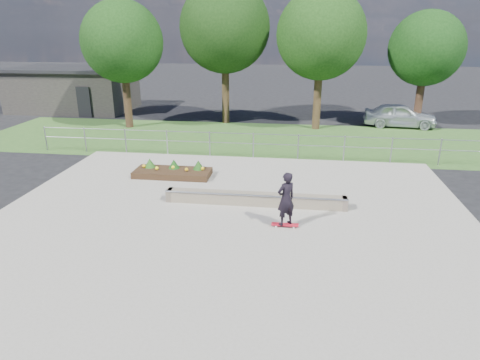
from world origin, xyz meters
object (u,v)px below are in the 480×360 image
at_px(parked_car, 400,115).
at_px(grind_ledge, 255,199).
at_px(planter_bed, 173,171).
at_px(skateboarder, 286,199).

bearing_deg(parked_car, grind_ledge, 156.64).
xyz_separation_m(grind_ledge, planter_bed, (-3.53, 2.51, -0.02)).
height_order(grind_ledge, planter_bed, planter_bed).
height_order(grind_ledge, parked_car, parked_car).
height_order(grind_ledge, skateboarder, skateboarder).
distance_m(planter_bed, skateboarder, 6.16).
xyz_separation_m(grind_ledge, skateboarder, (1.05, -1.55, 0.68)).
distance_m(grind_ledge, parked_car, 15.08).
relative_size(grind_ledge, skateboarder, 3.54).
xyz_separation_m(grind_ledge, parked_car, (7.32, 13.18, 0.44)).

